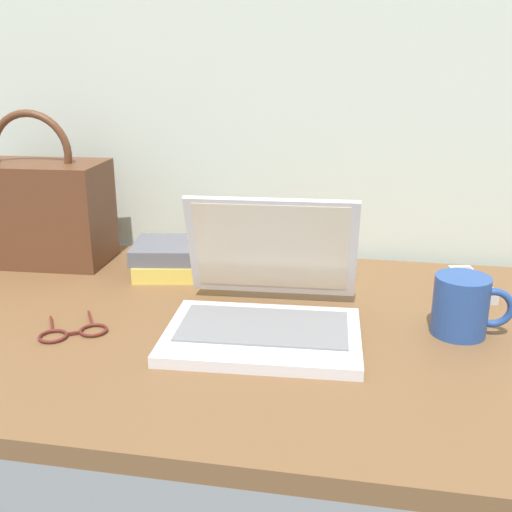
{
  "coord_description": "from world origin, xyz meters",
  "views": [
    {
      "loc": [
        0.19,
        -0.92,
        0.46
      ],
      "look_at": [
        0.02,
        0.0,
        0.15
      ],
      "focal_mm": 42.02,
      "sensor_mm": 36.0,
      "label": 1
    }
  ],
  "objects_px": {
    "eyeglasses": "(73,332)",
    "book_stack": "(182,258)",
    "laptop": "(266,303)",
    "remote_control_near": "(472,284)",
    "handbag": "(38,210)",
    "coffee_mug": "(463,305)"
  },
  "relations": [
    {
      "from": "eyeglasses",
      "to": "remote_control_near",
      "type": "bearing_deg",
      "value": 25.92
    },
    {
      "from": "handbag",
      "to": "book_stack",
      "type": "xyz_separation_m",
      "value": [
        0.33,
        -0.02,
        -0.08
      ]
    },
    {
      "from": "coffee_mug",
      "to": "book_stack",
      "type": "distance_m",
      "value": 0.57
    },
    {
      "from": "coffee_mug",
      "to": "eyeglasses",
      "type": "bearing_deg",
      "value": -169.4
    },
    {
      "from": "remote_control_near",
      "to": "book_stack",
      "type": "xyz_separation_m",
      "value": [
        -0.59,
        -0.01,
        0.02
      ]
    },
    {
      "from": "remote_control_near",
      "to": "book_stack",
      "type": "height_order",
      "value": "book_stack"
    },
    {
      "from": "eyeglasses",
      "to": "book_stack",
      "type": "xyz_separation_m",
      "value": [
        0.09,
        0.32,
        0.03
      ]
    },
    {
      "from": "laptop",
      "to": "book_stack",
      "type": "xyz_separation_m",
      "value": [
        -0.22,
        0.24,
        -0.01
      ]
    },
    {
      "from": "eyeglasses",
      "to": "handbag",
      "type": "bearing_deg",
      "value": 125.34
    },
    {
      "from": "remote_control_near",
      "to": "handbag",
      "type": "xyz_separation_m",
      "value": [
        -0.92,
        0.01,
        0.1
      ]
    },
    {
      "from": "eyeglasses",
      "to": "book_stack",
      "type": "relative_size",
      "value": 0.62
    },
    {
      "from": "remote_control_near",
      "to": "book_stack",
      "type": "relative_size",
      "value": 0.76
    },
    {
      "from": "handbag",
      "to": "book_stack",
      "type": "bearing_deg",
      "value": -3.62
    },
    {
      "from": "coffee_mug",
      "to": "remote_control_near",
      "type": "xyz_separation_m",
      "value": [
        0.05,
        0.21,
        -0.04
      ]
    },
    {
      "from": "coffee_mug",
      "to": "handbag",
      "type": "bearing_deg",
      "value": 165.43
    },
    {
      "from": "remote_control_near",
      "to": "handbag",
      "type": "relative_size",
      "value": 0.5
    },
    {
      "from": "book_stack",
      "to": "handbag",
      "type": "bearing_deg",
      "value": 176.38
    },
    {
      "from": "eyeglasses",
      "to": "laptop",
      "type": "bearing_deg",
      "value": 14.66
    },
    {
      "from": "remote_control_near",
      "to": "handbag",
      "type": "distance_m",
      "value": 0.92
    },
    {
      "from": "coffee_mug",
      "to": "eyeglasses",
      "type": "relative_size",
      "value": 0.95
    },
    {
      "from": "handbag",
      "to": "book_stack",
      "type": "relative_size",
      "value": 1.51
    },
    {
      "from": "remote_control_near",
      "to": "book_stack",
      "type": "distance_m",
      "value": 0.59
    }
  ]
}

